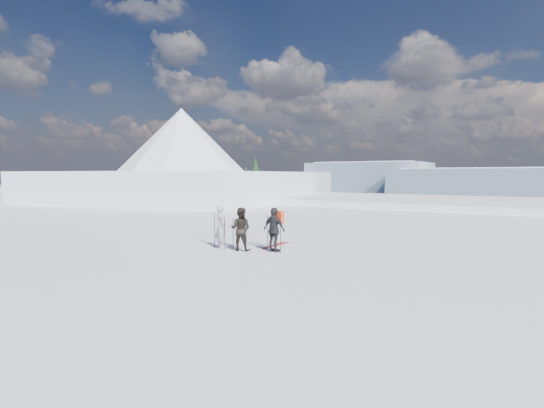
{
  "coord_description": "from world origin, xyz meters",
  "views": [
    {
      "loc": [
        6.25,
        -10.38,
        2.72
      ],
      "look_at": [
        -2.12,
        3.0,
        1.61
      ],
      "focal_mm": 28.0,
      "sensor_mm": 36.0,
      "label": 1
    }
  ],
  "objects": [
    {
      "name": "skis_loose",
      "position": [
        -2.16,
        3.28,
        0.01
      ],
      "size": [
        0.3,
        1.7,
        0.03
      ],
      "color": "black",
      "rests_on": "ground"
    },
    {
      "name": "lake_basin",
      "position": [
        0.0,
        30.0,
        -6.5
      ],
      "size": [
        820.0,
        820.0,
        71.62
      ],
      "color": "white",
      "rests_on": "ground"
    },
    {
      "name": "ski_poles",
      "position": [
        -2.52,
        1.79,
        0.63
      ],
      "size": [
        2.63,
        0.54,
        1.36
      ],
      "color": "black",
      "rests_on": "ground"
    },
    {
      "name": "skier_grey",
      "position": [
        -3.52,
        1.69,
        0.8
      ],
      "size": [
        0.7,
        0.64,
        1.61
      ],
      "primitive_type": "imported",
      "rotation": [
        0.0,
        0.0,
        2.58
      ],
      "color": "#989DA5",
      "rests_on": "ground"
    },
    {
      "name": "skier_dark",
      "position": [
        -2.64,
        1.71,
        0.78
      ],
      "size": [
        0.89,
        0.77,
        1.55
      ],
      "primitive_type": "imported",
      "rotation": [
        0.0,
        0.0,
        3.42
      ],
      "color": "black",
      "rests_on": "ground"
    },
    {
      "name": "near_ridge",
      "position": [
        -26.56,
        29.34,
        -3.48
      ],
      "size": [
        31.37,
        35.68,
        25.62
      ],
      "color": "white",
      "rests_on": "ground"
    },
    {
      "name": "backpack",
      "position": [
        -1.46,
        2.39,
        1.8
      ],
      "size": [
        0.36,
        0.24,
        0.45
      ],
      "primitive_type": "cube",
      "rotation": [
        0.0,
        0.0,
        2.99
      ],
      "color": "red",
      "rests_on": "skier_pack"
    },
    {
      "name": "skier_pack",
      "position": [
        -1.49,
        2.15,
        0.78
      ],
      "size": [
        0.97,
        0.52,
        1.57
      ],
      "primitive_type": "imported",
      "rotation": [
        0.0,
        0.0,
        2.99
      ],
      "color": "black",
      "rests_on": "ground"
    }
  ]
}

